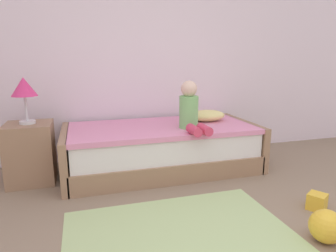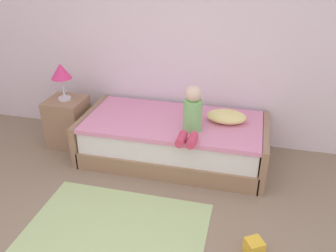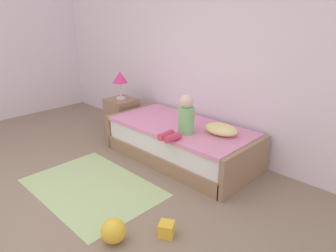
# 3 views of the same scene
# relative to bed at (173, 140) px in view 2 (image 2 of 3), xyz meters

# --- Properties ---
(wall_rear) EXTENTS (7.20, 0.10, 2.90)m
(wall_rear) POSITION_rel_bed_xyz_m (0.02, 0.60, 1.20)
(wall_rear) COLOR white
(wall_rear) RESTS_ON ground
(bed) EXTENTS (2.11, 1.00, 0.50)m
(bed) POSITION_rel_bed_xyz_m (0.00, 0.00, 0.00)
(bed) COLOR #997556
(bed) RESTS_ON ground
(nightstand) EXTENTS (0.44, 0.44, 0.60)m
(nightstand) POSITION_rel_bed_xyz_m (-1.35, 0.03, 0.05)
(nightstand) COLOR #997556
(nightstand) RESTS_ON ground
(table_lamp) EXTENTS (0.24, 0.24, 0.45)m
(table_lamp) POSITION_rel_bed_xyz_m (-1.35, 0.03, 0.69)
(table_lamp) COLOR silver
(table_lamp) RESTS_ON nightstand
(child_figure) EXTENTS (0.20, 0.51, 0.50)m
(child_figure) POSITION_rel_bed_xyz_m (0.25, -0.23, 0.46)
(child_figure) COLOR #7FC672
(child_figure) RESTS_ON bed
(pillow) EXTENTS (0.44, 0.30, 0.13)m
(pillow) POSITION_rel_bed_xyz_m (0.58, 0.10, 0.32)
(pillow) COLOR #F2E58C
(pillow) RESTS_ON bed
(area_rug) EXTENTS (1.60, 1.10, 0.01)m
(area_rug) POSITION_rel_bed_xyz_m (-0.22, -1.30, -0.24)
(area_rug) COLOR #B2D189
(area_rug) RESTS_ON ground
(toy_block) EXTENTS (0.19, 0.19, 0.14)m
(toy_block) POSITION_rel_bed_xyz_m (0.98, -1.27, -0.18)
(toy_block) COLOR yellow
(toy_block) RESTS_ON ground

